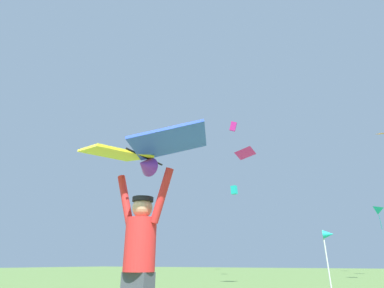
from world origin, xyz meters
name	(u,v)px	position (x,y,z in m)	size (l,w,h in m)	color
kite_flyer_person	(139,260)	(0.34, 0.23, 0.94)	(0.81, 0.34, 1.92)	#424751
held_stunt_kite	(142,152)	(0.34, 0.16, 2.15)	(1.87, 0.99, 0.41)	black
distant_kite_teal_high_left	(234,190)	(-6.14, 19.38, 6.22)	(0.43, 0.45, 0.67)	#19B2AD
distant_kite_magenta_low_right	(233,127)	(-10.38, 30.91, 17.30)	(1.23, 1.06, 1.42)	#DB2393
distant_kite_orange_mid_right	(381,133)	(5.37, 32.12, 13.40)	(0.84, 0.82, 0.34)	orange
distant_kite_magenta_low_left	(245,153)	(-1.77, 9.96, 5.59)	(1.11, 1.12, 0.34)	#DB2393
distant_kite_teal_overhead_distant	(378,211)	(3.42, 27.15, 4.92)	(1.13, 1.07, 1.92)	#19B2AD
marker_flag	(328,239)	(1.47, 7.23, 1.55)	(0.30, 0.24, 1.79)	silver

